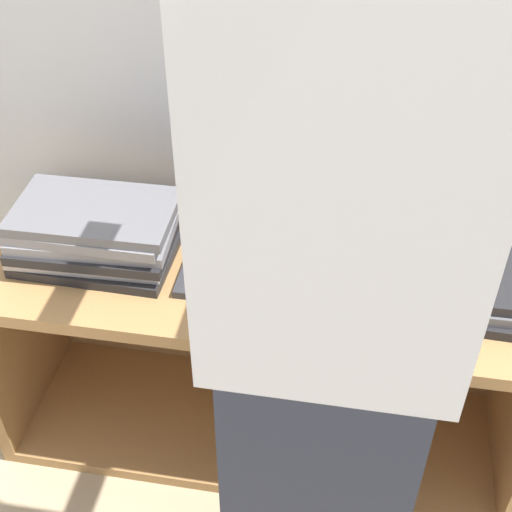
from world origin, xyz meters
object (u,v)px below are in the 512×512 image
at_px(laptop_open, 264,246).
at_px(person, 331,334).
at_px(laptop_stack_left, 94,233).
at_px(laptop_stack_right, 436,283).

height_order(laptop_open, person, person).
relative_size(laptop_open, laptop_stack_left, 0.95).
bearing_deg(person, laptop_stack_left, 141.52).
bearing_deg(laptop_stack_left, person, -38.48).
bearing_deg(laptop_open, laptop_stack_left, -172.62).
bearing_deg(person, laptop_stack_right, 65.07).
xyz_separation_m(laptop_open, laptop_stack_right, (0.41, -0.05, -0.01)).
distance_m(laptop_stack_right, person, 0.59).
xyz_separation_m(laptop_open, laptop_stack_left, (-0.41, -0.05, 0.03)).
distance_m(laptop_stack_left, laptop_stack_right, 0.82).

